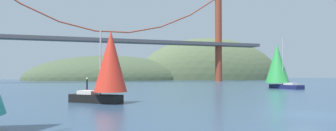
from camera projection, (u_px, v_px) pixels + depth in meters
The scene contains 7 objects.
ground_plane at pixel (306, 114), 21.29m from camera, with size 360.00×360.00×0.00m, color #2D4760.
headland_center at pixel (111, 80), 150.87m from camera, with size 82.29×44.00×24.30m, color #425138.
headland_right at pixel (211, 80), 168.28m from camera, with size 84.62×44.00×45.93m, color #4C5B3D.
suspension_bridge at pixel (113, 38), 111.85m from camera, with size 123.10×6.00×35.24m.
sailboat_green_sail at pixel (278, 65), 61.77m from camera, with size 5.02×8.57×10.12m.
sailboat_scarlet_sail at pixel (109, 65), 29.34m from camera, with size 6.09×5.93×7.13m.
channel_buoy at pixel (87, 93), 39.11m from camera, with size 1.10×1.10×2.64m.
Camera 1 is at (-15.93, -17.22, 2.79)m, focal length 32.51 mm.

